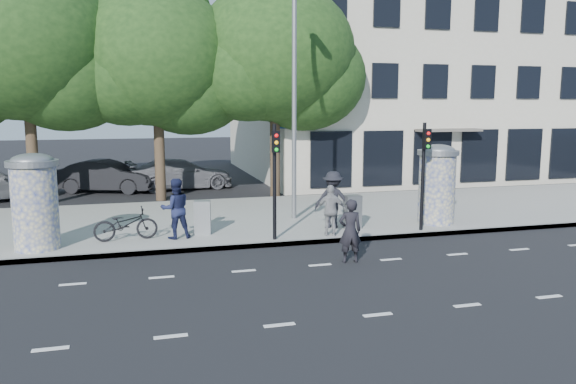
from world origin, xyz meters
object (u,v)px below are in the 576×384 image
object	(u,v)px
ped_e	(331,210)
ped_a	(33,222)
ped_d	(333,200)
bicycle	(126,224)
car_right	(181,174)
car_mid	(106,176)
man_road	(350,231)
street_lamp	(295,84)
traffic_pole_near	(275,170)
cabinet_left	(202,217)
cabinet_right	(352,212)
ad_column_right	(437,182)
traffic_pole_far	(424,165)
ped_c	(175,209)
ad_column_left	(35,199)

from	to	relation	value
ped_e	ped_a	bearing A→B (deg)	14.54
ped_d	bicycle	world-z (taller)	ped_d
car_right	bicycle	bearing A→B (deg)	159.13
car_mid	car_right	bearing A→B (deg)	-68.70
ped_a	man_road	bearing A→B (deg)	173.51
street_lamp	ped_e	bearing A→B (deg)	-82.68
car_right	traffic_pole_near	bearing A→B (deg)	-179.73
traffic_pole_near	cabinet_left	distance (m)	2.85
man_road	cabinet_right	world-z (taller)	man_road
street_lamp	cabinet_left	size ratio (longest dim) A/B	7.70
ad_column_right	car_mid	size ratio (longest dim) A/B	0.57
ad_column_right	ped_a	world-z (taller)	ad_column_right
cabinet_left	man_road	bearing A→B (deg)	-35.70
ad_column_right	traffic_pole_far	size ratio (longest dim) A/B	0.78
bicycle	ad_column_right	bearing A→B (deg)	-96.25
traffic_pole_near	traffic_pole_far	xyz separation A→B (m)	(4.80, 0.00, 0.00)
ped_c	ped_e	world-z (taller)	ped_c
street_lamp	man_road	size ratio (longest dim) A/B	4.75
ad_column_left	ped_c	world-z (taller)	ad_column_left
ad_column_right	car_right	size ratio (longest dim) A/B	0.52
ad_column_left	cabinet_right	bearing A→B (deg)	0.94
ped_e	street_lamp	bearing A→B (deg)	-65.53
street_lamp	man_road	distance (m)	6.51
cabinet_right	car_right	world-z (taller)	car_right
ped_e	man_road	bearing A→B (deg)	99.54
ad_column_left	bicycle	world-z (taller)	ad_column_left
bicycle	cabinet_left	size ratio (longest dim) A/B	1.76
traffic_pole_far	ped_c	size ratio (longest dim) A/B	1.89
traffic_pole_near	man_road	xyz separation A→B (m)	(1.44, -2.34, -1.39)
street_lamp	man_road	xyz separation A→B (m)	(0.04, -5.18, -3.95)
man_road	car_right	world-z (taller)	man_road
traffic_pole_near	car_mid	world-z (taller)	traffic_pole_near
street_lamp	ped_a	distance (m)	9.23
traffic_pole_far	car_mid	distance (m)	15.66
cabinet_left	ped_d	bearing A→B (deg)	8.84
cabinet_left	car_mid	size ratio (longest dim) A/B	0.23
man_road	car_right	xyz separation A→B (m)	(-3.25, 14.36, -0.10)
traffic_pole_near	ped_d	bearing A→B (deg)	27.44
man_road	bicycle	bearing A→B (deg)	-27.06
ped_a	cabinet_right	bearing A→B (deg)	-164.95
bicycle	car_right	size ratio (longest dim) A/B	0.36
ped_c	car_mid	world-z (taller)	ped_c
traffic_pole_near	bicycle	bearing A→B (deg)	165.55
bicycle	car_right	xyz separation A→B (m)	(2.44, 10.93, 0.11)
street_lamp	ped_c	distance (m)	5.94
ped_a	car_right	distance (m)	12.55
ad_column_right	bicycle	distance (m)	10.09
traffic_pole_far	cabinet_right	distance (m)	2.69
street_lamp	ped_d	distance (m)	4.17
man_road	ad_column_right	bearing A→B (deg)	-139.31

